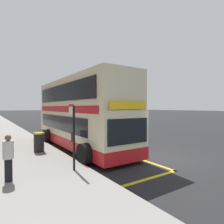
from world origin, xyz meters
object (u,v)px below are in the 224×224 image
object	(u,v)px
double_decker_bus	(79,116)
parked_car_grey_behind	(93,120)
pedestrian_waiting_near_sign	(8,156)
parked_car_white_across	(53,115)
litter_bin	(39,142)
bus_stop_sign	(73,131)
parked_car_black_kerbside	(73,118)

from	to	relation	value
double_decker_bus	parked_car_grey_behind	world-z (taller)	double_decker_bus
parked_car_grey_behind	pedestrian_waiting_near_sign	distance (m)	19.51
parked_car_grey_behind	parked_car_white_across	xyz separation A→B (m)	(-0.01, 18.61, 0.00)
pedestrian_waiting_near_sign	parked_car_grey_behind	bearing A→B (deg)	53.68
litter_bin	pedestrian_waiting_near_sign	bearing A→B (deg)	-115.71
pedestrian_waiting_near_sign	litter_bin	bearing A→B (deg)	64.29
bus_stop_sign	parked_car_grey_behind	bearing A→B (deg)	59.56
parked_car_grey_behind	parked_car_white_across	bearing A→B (deg)	-91.31
bus_stop_sign	parked_car_black_kerbside	distance (m)	24.49
double_decker_bus	pedestrian_waiting_near_sign	distance (m)	6.22
double_decker_bus	parked_car_grey_behind	xyz separation A→B (m)	(7.10, 11.51, -1.26)
litter_bin	parked_car_grey_behind	bearing A→B (deg)	50.78
parked_car_black_kerbside	parked_car_grey_behind	distance (m)	6.91
parked_car_white_across	litter_bin	world-z (taller)	parked_car_white_across
double_decker_bus	parked_car_white_across	bearing A→B (deg)	76.75
parked_car_black_kerbside	pedestrian_waiting_near_sign	distance (m)	25.34
bus_stop_sign	parked_car_grey_behind	distance (m)	18.34
litter_bin	double_decker_bus	bearing A→B (deg)	8.84
parked_car_black_kerbside	parked_car_white_across	bearing A→B (deg)	90.85
bus_stop_sign	parked_car_white_across	bearing A→B (deg)	74.92
parked_car_grey_behind	pedestrian_waiting_near_sign	bearing A→B (deg)	52.34
pedestrian_waiting_near_sign	litter_bin	size ratio (longest dim) A/B	1.46
parked_car_grey_behind	bus_stop_sign	bearing A→B (deg)	58.22
bus_stop_sign	double_decker_bus	bearing A→B (deg)	63.03
double_decker_bus	litter_bin	xyz separation A→B (m)	(-2.62, -0.41, -1.38)
parked_car_black_kerbside	pedestrian_waiting_near_sign	size ratio (longest dim) A/B	2.67
double_decker_bus	parked_car_black_kerbside	distance (m)	19.73
litter_bin	parked_car_black_kerbside	bearing A→B (deg)	63.01
double_decker_bus	parked_car_grey_behind	distance (m)	13.58
bus_stop_sign	litter_bin	distance (m)	4.03
bus_stop_sign	litter_bin	size ratio (longest dim) A/B	2.42
double_decker_bus	parked_car_black_kerbside	size ratio (longest dim) A/B	2.42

